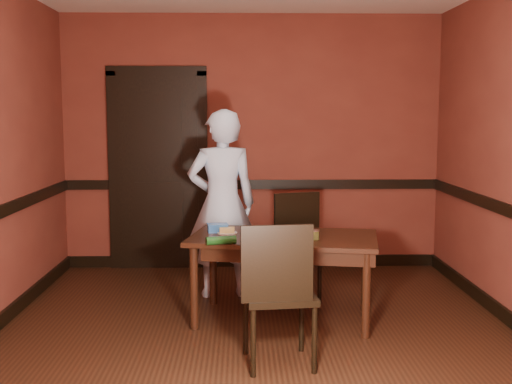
{
  "coord_description": "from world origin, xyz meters",
  "views": [
    {
      "loc": [
        -0.12,
        -4.61,
        1.66
      ],
      "look_at": [
        0.0,
        0.35,
        1.05
      ],
      "focal_mm": 45.0,
      "sensor_mm": 36.0,
      "label": 1
    }
  ],
  "objects_px": {
    "dining_table": "(283,278)",
    "cheese_saucer": "(227,231)",
    "chair_far": "(291,249)",
    "sauce_jar": "(315,235)",
    "sandwich_plate": "(282,236)",
    "food_tub": "(218,228)",
    "person": "(222,204)",
    "chair_near": "(279,292)"
  },
  "relations": [
    {
      "from": "sandwich_plate",
      "to": "chair_far",
      "type": "bearing_deg",
      "value": 79.39
    },
    {
      "from": "chair_far",
      "to": "person",
      "type": "height_order",
      "value": "person"
    },
    {
      "from": "person",
      "to": "sandwich_plate",
      "type": "xyz_separation_m",
      "value": [
        0.5,
        -0.8,
        -0.14
      ]
    },
    {
      "from": "person",
      "to": "cheese_saucer",
      "type": "xyz_separation_m",
      "value": [
        0.06,
        -0.6,
        -0.14
      ]
    },
    {
      "from": "dining_table",
      "to": "chair_far",
      "type": "xyz_separation_m",
      "value": [
        0.1,
        0.51,
        0.13
      ]
    },
    {
      "from": "chair_far",
      "to": "food_tub",
      "type": "relative_size",
      "value": 5.21
    },
    {
      "from": "chair_near",
      "to": "food_tub",
      "type": "relative_size",
      "value": 5.35
    },
    {
      "from": "dining_table",
      "to": "sandwich_plate",
      "type": "xyz_separation_m",
      "value": [
        -0.02,
        -0.09,
        0.36
      ]
    },
    {
      "from": "person",
      "to": "food_tub",
      "type": "relative_size",
      "value": 9.32
    },
    {
      "from": "dining_table",
      "to": "chair_far",
      "type": "height_order",
      "value": "chair_far"
    },
    {
      "from": "sauce_jar",
      "to": "cheese_saucer",
      "type": "bearing_deg",
      "value": 158.45
    },
    {
      "from": "chair_far",
      "to": "sauce_jar",
      "type": "xyz_separation_m",
      "value": [
        0.14,
        -0.68,
        0.25
      ]
    },
    {
      "from": "sauce_jar",
      "to": "cheese_saucer",
      "type": "relative_size",
      "value": 0.48
    },
    {
      "from": "chair_near",
      "to": "sandwich_plate",
      "type": "distance_m",
      "value": 0.86
    },
    {
      "from": "person",
      "to": "sandwich_plate",
      "type": "bearing_deg",
      "value": 113.91
    },
    {
      "from": "chair_far",
      "to": "cheese_saucer",
      "type": "xyz_separation_m",
      "value": [
        -0.55,
        -0.41,
        0.23
      ]
    },
    {
      "from": "chair_far",
      "to": "sauce_jar",
      "type": "bearing_deg",
      "value": -98.93
    },
    {
      "from": "sauce_jar",
      "to": "food_tub",
      "type": "height_order",
      "value": "sauce_jar"
    },
    {
      "from": "sandwich_plate",
      "to": "cheese_saucer",
      "type": "height_order",
      "value": "sandwich_plate"
    },
    {
      "from": "dining_table",
      "to": "sauce_jar",
      "type": "distance_m",
      "value": 0.48
    },
    {
      "from": "sandwich_plate",
      "to": "food_tub",
      "type": "height_order",
      "value": "food_tub"
    },
    {
      "from": "sandwich_plate",
      "to": "sauce_jar",
      "type": "relative_size",
      "value": 3.18
    },
    {
      "from": "dining_table",
      "to": "cheese_saucer",
      "type": "bearing_deg",
      "value": 176.88
    },
    {
      "from": "dining_table",
      "to": "sauce_jar",
      "type": "bearing_deg",
      "value": -24.64
    },
    {
      "from": "cheese_saucer",
      "to": "chair_near",
      "type": "bearing_deg",
      "value": -70.62
    },
    {
      "from": "chair_far",
      "to": "person",
      "type": "bearing_deg",
      "value": 141.65
    },
    {
      "from": "person",
      "to": "food_tub",
      "type": "height_order",
      "value": "person"
    },
    {
      "from": "food_tub",
      "to": "chair_near",
      "type": "bearing_deg",
      "value": -76.32
    },
    {
      "from": "dining_table",
      "to": "food_tub",
      "type": "xyz_separation_m",
      "value": [
        -0.53,
        0.17,
        0.38
      ]
    },
    {
      "from": "person",
      "to": "chair_far",
      "type": "bearing_deg",
      "value": 153.98
    },
    {
      "from": "chair_far",
      "to": "sauce_jar",
      "type": "distance_m",
      "value": 0.73
    },
    {
      "from": "sandwich_plate",
      "to": "food_tub",
      "type": "bearing_deg",
      "value": 153.45
    },
    {
      "from": "person",
      "to": "sandwich_plate",
      "type": "height_order",
      "value": "person"
    },
    {
      "from": "chair_far",
      "to": "sauce_jar",
      "type": "height_order",
      "value": "chair_far"
    },
    {
      "from": "dining_table",
      "to": "food_tub",
      "type": "relative_size",
      "value": 8.06
    },
    {
      "from": "cheese_saucer",
      "to": "sauce_jar",
      "type": "bearing_deg",
      "value": -21.55
    },
    {
      "from": "cheese_saucer",
      "to": "food_tub",
      "type": "height_order",
      "value": "food_tub"
    },
    {
      "from": "cheese_saucer",
      "to": "food_tub",
      "type": "distance_m",
      "value": 0.1
    },
    {
      "from": "person",
      "to": "food_tub",
      "type": "bearing_deg",
      "value": 79.88
    },
    {
      "from": "dining_table",
      "to": "chair_far",
      "type": "bearing_deg",
      "value": 89.59
    },
    {
      "from": "chair_far",
      "to": "chair_near",
      "type": "xyz_separation_m",
      "value": [
        -0.19,
        -1.43,
        0.01
      ]
    },
    {
      "from": "sandwich_plate",
      "to": "sauce_jar",
      "type": "bearing_deg",
      "value": -16.94
    }
  ]
}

